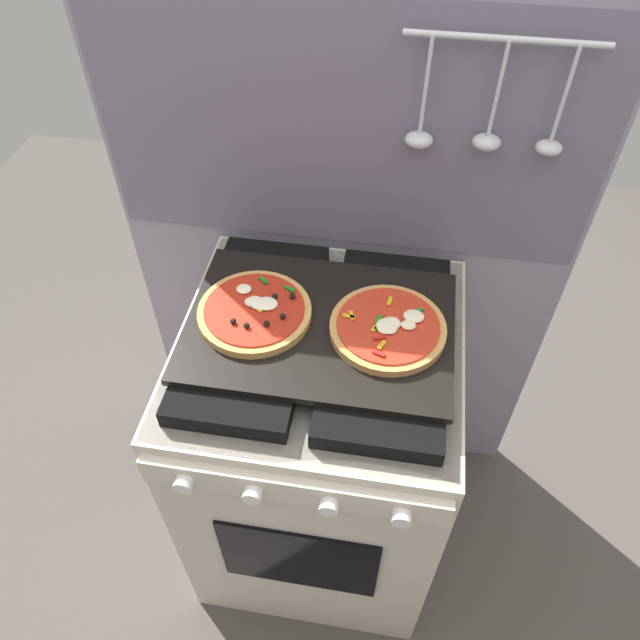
% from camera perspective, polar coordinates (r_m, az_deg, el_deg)
% --- Properties ---
extents(ground_plane, '(4.00, 4.00, 0.00)m').
position_cam_1_polar(ground_plane, '(2.00, -0.00, -18.32)').
color(ground_plane, '#4C4742').
extents(kitchen_backsplash, '(1.10, 0.08, 1.55)m').
position_cam_1_polar(kitchen_backsplash, '(1.55, 2.07, 5.47)').
color(kitchen_backsplash, gray).
rests_on(kitchen_backsplash, ground_plane).
extents(stove, '(0.60, 0.64, 0.90)m').
position_cam_1_polar(stove, '(1.60, -0.01, -11.70)').
color(stove, beige).
rests_on(stove, ground_plane).
extents(baking_tray, '(0.54, 0.38, 0.02)m').
position_cam_1_polar(baking_tray, '(1.23, -0.00, -0.57)').
color(baking_tray, black).
rests_on(baking_tray, stove).
extents(pizza_left, '(0.23, 0.23, 0.03)m').
position_cam_1_polar(pizza_left, '(1.23, -6.18, 0.75)').
color(pizza_left, tan).
rests_on(pizza_left, baking_tray).
extents(pizza_right, '(0.23, 0.23, 0.03)m').
position_cam_1_polar(pizza_right, '(1.20, 6.44, -0.84)').
color(pizza_right, '#C18947').
rests_on(pizza_right, baking_tray).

